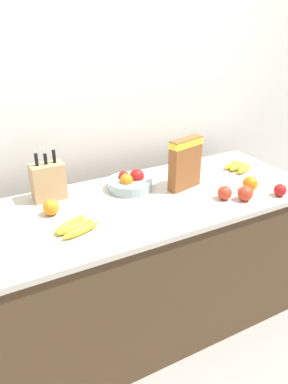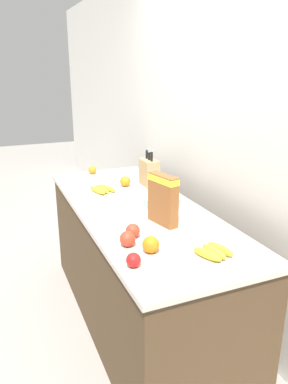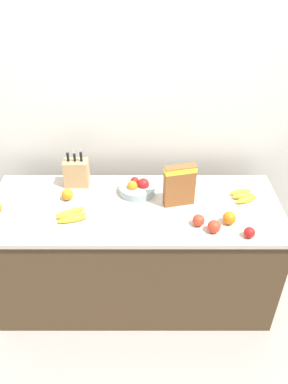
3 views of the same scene
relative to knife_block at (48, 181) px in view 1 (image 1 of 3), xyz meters
The scene contains 13 objects.
ground_plane 1.08m from the knife_block, 31.81° to the right, with size 14.00×14.00×0.00m, color gray.
wall_back 0.64m from the knife_block, 38.94° to the left, with size 9.00×0.06×2.60m.
counter 0.73m from the knife_block, 31.81° to the right, with size 2.00×0.77×0.86m.
knife_block is the anchor object (origin of this frame).
cereal_box 0.76m from the knife_block, 17.55° to the right, with size 0.22×0.11×0.29m.
fruit_bowl 0.45m from the knife_block, 12.52° to the right, with size 0.26×0.26×0.11m.
banana_bunch_left 1.19m from the knife_block, ahead, with size 0.19×0.18×0.04m.
banana_bunch_right 0.39m from the knife_block, 87.85° to the right, with size 0.22×0.18×0.04m.
apple_rear 1.06m from the knife_block, 29.51° to the right, with size 0.08×0.08×0.08m, color red.
apple_leftmost 1.26m from the knife_block, 26.78° to the right, with size 0.07×0.07×0.07m, color red.
apple_by_knife_block 0.95m from the knife_block, 28.83° to the right, with size 0.08×0.08×0.08m, color red.
orange_mid_right 1.12m from the knife_block, 23.11° to the right, with size 0.09×0.09×0.09m, color orange.
orange_by_cereal 0.20m from the knife_block, 103.26° to the right, with size 0.08×0.08×0.08m, color orange.
Camera 1 is at (-0.83, -1.58, 1.78)m, focal length 35.00 mm.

